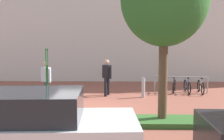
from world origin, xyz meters
TOP-DOWN VIEW (x-y plane):
  - ground_plane at (0.00, 0.00)m, footprint 60.00×60.00m
  - building_facade at (0.00, 8.42)m, footprint 28.00×1.20m
  - planter_strip at (0.70, -1.54)m, footprint 7.00×1.10m
  - parking_sign_post at (-1.07, -1.54)m, footprint 0.08×0.36m
  - bike_at_sign at (-1.03, -1.34)m, footprint 1.65×0.50m
  - bike_rack_cluster at (4.29, 3.90)m, footprint 2.64×1.80m
  - bollard_steel at (2.29, 2.64)m, footprint 0.16×0.16m
  - person_suited_dark at (0.59, 3.03)m, footprint 0.46×0.51m
  - person_casual_tan at (-1.98, 1.74)m, footprint 0.50×0.44m
  - car_white_hatch at (-0.69, -4.50)m, footprint 4.39×2.21m

SIDE VIEW (x-z plane):
  - ground_plane at x=0.00m, z-range 0.00..0.00m
  - planter_strip at x=0.70m, z-range 0.00..0.16m
  - bike_rack_cluster at x=4.29m, z-range -0.07..0.76m
  - bike_at_sign at x=-1.03m, z-range -0.08..0.78m
  - bollard_steel at x=2.29m, z-range 0.00..0.90m
  - car_white_hatch at x=-0.69m, z-range -0.01..1.53m
  - person_suited_dark at x=0.59m, z-range 0.12..1.84m
  - person_casual_tan at x=-1.98m, z-range 0.12..1.84m
  - parking_sign_post at x=-1.07m, z-range 0.36..2.70m
  - building_facade at x=0.00m, z-range 0.00..10.00m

